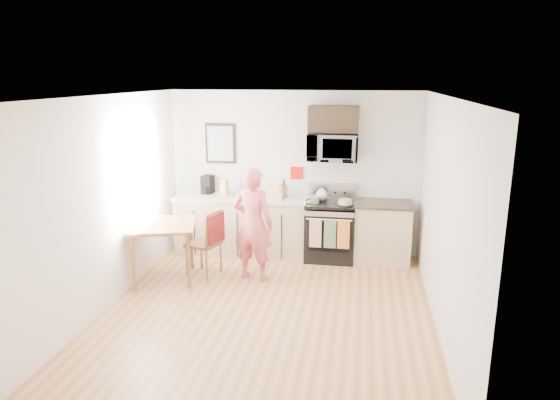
% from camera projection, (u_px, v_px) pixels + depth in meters
% --- Properties ---
extents(floor, '(4.60, 4.60, 0.00)m').
position_uv_depth(floor, '(267.00, 311.00, 6.14)').
color(floor, olive).
rests_on(floor, ground).
extents(back_wall, '(4.00, 0.04, 2.60)m').
position_uv_depth(back_wall, '(294.00, 173.00, 8.02)').
color(back_wall, silver).
rests_on(back_wall, floor).
extents(front_wall, '(4.00, 0.04, 2.60)m').
position_uv_depth(front_wall, '(206.00, 292.00, 3.62)').
color(front_wall, silver).
rests_on(front_wall, floor).
extents(left_wall, '(0.04, 4.60, 2.60)m').
position_uv_depth(left_wall, '(107.00, 203.00, 6.14)').
color(left_wall, silver).
rests_on(left_wall, floor).
extents(right_wall, '(0.04, 4.60, 2.60)m').
position_uv_depth(right_wall, '(444.00, 218.00, 5.50)').
color(right_wall, silver).
rests_on(right_wall, floor).
extents(ceiling, '(4.00, 4.60, 0.04)m').
position_uv_depth(ceiling, '(266.00, 96.00, 5.51)').
color(ceiling, white).
rests_on(ceiling, back_wall).
extents(window, '(0.06, 1.40, 1.50)m').
position_uv_depth(window, '(137.00, 171.00, 6.84)').
color(window, silver).
rests_on(window, left_wall).
extents(cabinet_left, '(2.10, 0.60, 0.90)m').
position_uv_depth(cabinet_left, '(242.00, 226.00, 8.07)').
color(cabinet_left, tan).
rests_on(cabinet_left, floor).
extents(countertop_left, '(2.14, 0.64, 0.04)m').
position_uv_depth(countertop_left, '(241.00, 198.00, 7.96)').
color(countertop_left, beige).
rests_on(countertop_left, cabinet_left).
extents(cabinet_right, '(0.84, 0.60, 0.90)m').
position_uv_depth(cabinet_right, '(382.00, 233.00, 7.71)').
color(cabinet_right, tan).
rests_on(cabinet_right, floor).
extents(countertop_right, '(0.88, 0.64, 0.04)m').
position_uv_depth(countertop_right, '(384.00, 204.00, 7.60)').
color(countertop_right, black).
rests_on(countertop_right, cabinet_right).
extents(range, '(0.76, 0.70, 1.16)m').
position_uv_depth(range, '(330.00, 232.00, 7.82)').
color(range, black).
rests_on(range, floor).
extents(microwave, '(0.76, 0.51, 0.42)m').
position_uv_depth(microwave, '(333.00, 147.00, 7.60)').
color(microwave, '#A7A7AC').
rests_on(microwave, back_wall).
extents(upper_cabinet, '(0.76, 0.35, 0.40)m').
position_uv_depth(upper_cabinet, '(334.00, 119.00, 7.54)').
color(upper_cabinet, black).
rests_on(upper_cabinet, back_wall).
extents(wall_art, '(0.50, 0.04, 0.65)m').
position_uv_depth(wall_art, '(220.00, 143.00, 8.08)').
color(wall_art, black).
rests_on(wall_art, back_wall).
extents(wall_trivet, '(0.20, 0.02, 0.20)m').
position_uv_depth(wall_trivet, '(297.00, 173.00, 8.00)').
color(wall_trivet, '#A4140E').
rests_on(wall_trivet, back_wall).
extents(person, '(0.65, 0.49, 1.62)m').
position_uv_depth(person, '(253.00, 224.00, 6.94)').
color(person, '#B83237').
rests_on(person, floor).
extents(dining_table, '(0.95, 0.95, 0.82)m').
position_uv_depth(dining_table, '(163.00, 230.00, 6.94)').
color(dining_table, brown).
rests_on(dining_table, floor).
extents(chair, '(0.55, 0.52, 0.97)m').
position_uv_depth(chair, '(211.00, 235.00, 7.07)').
color(chair, brown).
rests_on(chair, floor).
extents(knife_block, '(0.14, 0.15, 0.20)m').
position_uv_depth(knife_block, '(283.00, 191.00, 7.93)').
color(knife_block, brown).
rests_on(knife_block, countertop_left).
extents(utensil_crock, '(0.11, 0.11, 0.33)m').
position_uv_depth(utensil_crock, '(253.00, 187.00, 8.08)').
color(utensil_crock, '#A4140E').
rests_on(utensil_crock, countertop_left).
extents(fruit_bowl, '(0.29, 0.29, 0.11)m').
position_uv_depth(fruit_bowl, '(223.00, 193.00, 8.05)').
color(fruit_bowl, silver).
rests_on(fruit_bowl, countertop_left).
extents(milk_carton, '(0.12, 0.12, 0.27)m').
position_uv_depth(milk_carton, '(224.00, 188.00, 7.98)').
color(milk_carton, tan).
rests_on(milk_carton, countertop_left).
extents(coffee_maker, '(0.19, 0.26, 0.29)m').
position_uv_depth(coffee_maker, '(208.00, 185.00, 8.16)').
color(coffee_maker, black).
rests_on(coffee_maker, countertop_left).
extents(bread_bag, '(0.30, 0.15, 0.11)m').
position_uv_depth(bread_bag, '(273.00, 197.00, 7.75)').
color(bread_bag, '#DFBB75').
rests_on(bread_bag, countertop_left).
extents(cake, '(0.25, 0.25, 0.08)m').
position_uv_depth(cake, '(345.00, 202.00, 7.51)').
color(cake, black).
rests_on(cake, range).
extents(kettle, '(0.18, 0.18, 0.23)m').
position_uv_depth(kettle, '(322.00, 194.00, 7.76)').
color(kettle, silver).
rests_on(kettle, range).
extents(pot, '(0.21, 0.34, 0.10)m').
position_uv_depth(pot, '(313.00, 200.00, 7.63)').
color(pot, '#A7A7AC').
rests_on(pot, range).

